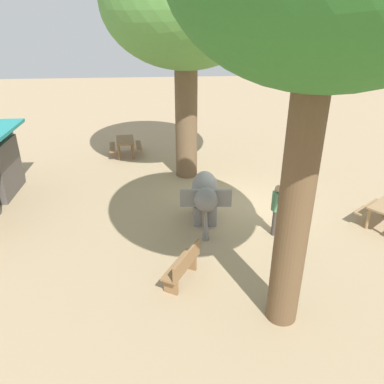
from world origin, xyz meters
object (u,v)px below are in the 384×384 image
elephant (205,194)px  person_handler (277,206)px  wooden_bench (183,266)px  picnic_table_far (125,143)px  shade_tree_secondary (186,3)px

elephant → person_handler: 2.22m
wooden_bench → picnic_table_far: (9.49, 2.10, 0.12)m
shade_tree_secondary → wooden_bench: size_ratio=6.24×
person_handler → shade_tree_secondary: bearing=-35.2°
elephant → shade_tree_secondary: size_ratio=0.26×
shade_tree_secondary → wooden_bench: shade_tree_secondary is taller
shade_tree_secondary → wooden_bench: 9.12m
elephant → picnic_table_far: bearing=-150.3°
wooden_bench → picnic_table_far: 9.72m
shade_tree_secondary → person_handler: bearing=-154.5°
shade_tree_secondary → picnic_table_far: 6.94m
elephant → wooden_bench: (-2.91, 0.89, -0.53)m
picnic_table_far → person_handler: bearing=-152.2°
elephant → wooden_bench: size_ratio=1.61×
person_handler → picnic_table_far: bearing=-26.8°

